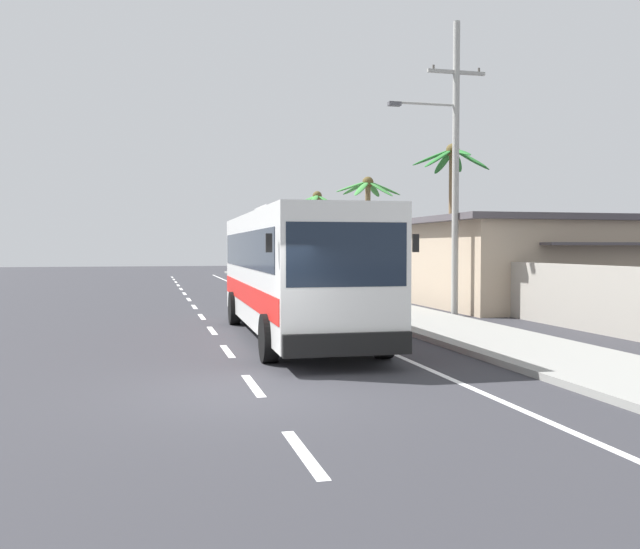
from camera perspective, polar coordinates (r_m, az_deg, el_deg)
ground_plane at (r=11.73m, az=-5.09°, el=-9.78°), size 160.00×160.00×0.00m
sidewalk_kerb at (r=23.11m, az=7.91°, el=-3.66°), size 3.20×90.00×0.14m
lane_markings at (r=26.09m, az=-4.80°, el=-3.11°), size 3.81×71.00×0.01m
boundary_wall at (r=28.22m, az=12.07°, el=-0.79°), size 0.24×60.00×1.94m
coach_bus_foreground at (r=18.73m, az=-2.24°, el=0.55°), size 3.16×11.56×3.62m
motorcycle_beside_bus at (r=28.78m, az=-1.96°, el=-1.34°), size 0.56×1.96×1.55m
pedestrian_near_kerb at (r=29.96m, az=1.82°, el=-0.36°), size 0.36×0.36×1.78m
pedestrian_midwalk at (r=28.70m, az=4.88°, el=-0.70°), size 0.36×0.36×1.59m
utility_pole_mid at (r=25.06m, az=10.99°, el=9.16°), size 3.61×0.24×10.38m
palm_second at (r=41.57m, az=-0.26°, el=4.52°), size 3.52×3.66×5.83m
palm_third at (r=29.14m, az=10.93°, el=7.06°), size 3.21×3.31×6.73m
palm_fourth at (r=34.66m, az=3.98°, el=5.59°), size 3.42×3.04×5.98m
roadside_building at (r=31.94m, az=21.68°, el=1.04°), size 15.92×9.63×3.67m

